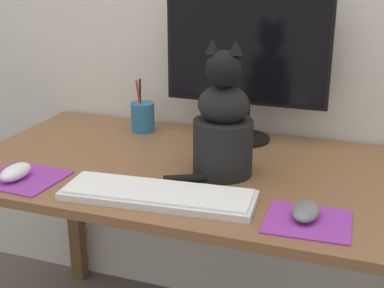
{
  "coord_description": "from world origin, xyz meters",
  "views": [
    {
      "loc": [
        0.44,
        -1.34,
        1.27
      ],
      "look_at": [
        0.01,
        -0.13,
        0.82
      ],
      "focal_mm": 50.0,
      "sensor_mm": 36.0,
      "label": 1
    }
  ],
  "objects_px": {
    "monitor": "(246,56)",
    "pen_cup": "(143,117)",
    "computer_mouse_left": "(16,172)",
    "cat": "(223,126)",
    "keyboard": "(158,194)",
    "computer_mouse_right": "(306,211)"
  },
  "relations": [
    {
      "from": "computer_mouse_left",
      "to": "cat",
      "type": "bearing_deg",
      "value": 24.3
    },
    {
      "from": "keyboard",
      "to": "computer_mouse_left",
      "type": "relative_size",
      "value": 4.5
    },
    {
      "from": "monitor",
      "to": "pen_cup",
      "type": "distance_m",
      "value": 0.41
    },
    {
      "from": "monitor",
      "to": "cat",
      "type": "xyz_separation_m",
      "value": [
        0.02,
        -0.3,
        -0.14
      ]
    },
    {
      "from": "cat",
      "to": "computer_mouse_right",
      "type": "bearing_deg",
      "value": -44.19
    },
    {
      "from": "cat",
      "to": "keyboard",
      "type": "bearing_deg",
      "value": -123.17
    },
    {
      "from": "computer_mouse_right",
      "to": "pen_cup",
      "type": "height_order",
      "value": "pen_cup"
    },
    {
      "from": "keyboard",
      "to": "pen_cup",
      "type": "xyz_separation_m",
      "value": [
        -0.26,
        0.48,
        0.04
      ]
    },
    {
      "from": "monitor",
      "to": "pen_cup",
      "type": "xyz_separation_m",
      "value": [
        -0.35,
        -0.02,
        -0.22
      ]
    },
    {
      "from": "monitor",
      "to": "pen_cup",
      "type": "height_order",
      "value": "monitor"
    },
    {
      "from": "keyboard",
      "to": "cat",
      "type": "relative_size",
      "value": 1.33
    },
    {
      "from": "monitor",
      "to": "keyboard",
      "type": "height_order",
      "value": "monitor"
    },
    {
      "from": "pen_cup",
      "to": "monitor",
      "type": "bearing_deg",
      "value": 3.98
    },
    {
      "from": "computer_mouse_left",
      "to": "pen_cup",
      "type": "bearing_deg",
      "value": 74.47
    },
    {
      "from": "cat",
      "to": "monitor",
      "type": "bearing_deg",
      "value": 86.2
    },
    {
      "from": "keyboard",
      "to": "computer_mouse_right",
      "type": "xyz_separation_m",
      "value": [
        0.36,
        0.01,
        0.01
      ]
    },
    {
      "from": "keyboard",
      "to": "computer_mouse_right",
      "type": "distance_m",
      "value": 0.36
    },
    {
      "from": "computer_mouse_left",
      "to": "cat",
      "type": "distance_m",
      "value": 0.56
    },
    {
      "from": "computer_mouse_left",
      "to": "pen_cup",
      "type": "xyz_separation_m",
      "value": [
        0.14,
        0.5,
        0.03
      ]
    },
    {
      "from": "cat",
      "to": "pen_cup",
      "type": "distance_m",
      "value": 0.46
    },
    {
      "from": "monitor",
      "to": "computer_mouse_right",
      "type": "relative_size",
      "value": 4.99
    },
    {
      "from": "computer_mouse_right",
      "to": "cat",
      "type": "height_order",
      "value": "cat"
    }
  ]
}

